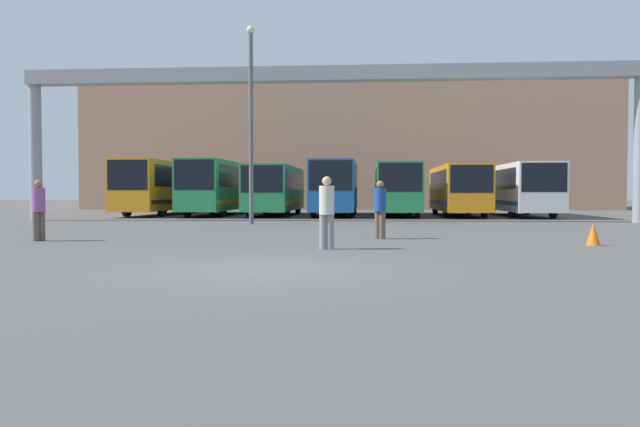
# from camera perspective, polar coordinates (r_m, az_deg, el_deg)

# --- Properties ---
(ground_plane) EXTENTS (200.00, 200.00, 0.00)m
(ground_plane) POSITION_cam_1_polar(r_m,az_deg,el_deg) (11.75, -5.47, -5.09)
(ground_plane) COLOR #514F4C
(building_backdrop) EXTENTS (45.33, 12.00, 11.48)m
(building_backdrop) POSITION_cam_1_polar(r_m,az_deg,el_deg) (57.75, 2.42, 6.22)
(building_backdrop) COLOR tan
(building_backdrop) RESTS_ON ground
(overhead_gantry) EXTENTS (30.02, 0.80, 7.51)m
(overhead_gantry) POSITION_cam_1_polar(r_m,az_deg,el_deg) (30.73, 0.62, 11.08)
(overhead_gantry) COLOR gray
(overhead_gantry) RESTS_ON ground
(bus_slot_0) EXTENTS (2.50, 11.81, 3.33)m
(bus_slot_0) POSITION_cam_1_polar(r_m,az_deg,el_deg) (41.37, -14.20, 2.55)
(bus_slot_0) COLOR orange
(bus_slot_0) RESTS_ON ground
(bus_slot_1) EXTENTS (2.45, 10.29, 3.33)m
(bus_slot_1) POSITION_cam_1_polar(r_m,az_deg,el_deg) (39.60, -9.43, 2.62)
(bus_slot_1) COLOR #268C4C
(bus_slot_1) RESTS_ON ground
(bus_slot_2) EXTENTS (2.52, 10.13, 3.01)m
(bus_slot_2) POSITION_cam_1_polar(r_m,az_deg,el_deg) (38.80, -4.10, 2.39)
(bus_slot_2) COLOR #268C4C
(bus_slot_2) RESTS_ON ground
(bus_slot_3) EXTENTS (2.56, 10.34, 3.26)m
(bus_slot_3) POSITION_cam_1_polar(r_m,az_deg,el_deg) (38.53, 1.42, 2.60)
(bus_slot_3) COLOR #1959A5
(bus_slot_3) RESTS_ON ground
(bus_slot_4) EXTENTS (2.53, 10.40, 3.12)m
(bus_slot_4) POSITION_cam_1_polar(r_m,az_deg,el_deg) (38.55, 6.97, 2.47)
(bus_slot_4) COLOR #268C4C
(bus_slot_4) RESTS_ON ground
(bus_slot_5) EXTENTS (2.47, 10.04, 2.99)m
(bus_slot_5) POSITION_cam_1_polar(r_m,az_deg,el_deg) (38.71, 12.51, 2.33)
(bus_slot_5) COLOR orange
(bus_slot_5) RESTS_ON ground
(bus_slot_6) EXTENTS (2.58, 10.19, 3.08)m
(bus_slot_6) POSITION_cam_1_polar(r_m,az_deg,el_deg) (39.48, 17.86, 2.35)
(bus_slot_6) COLOR silver
(bus_slot_6) RESTS_ON ground
(pedestrian_mid_left) EXTENTS (0.38, 0.38, 1.81)m
(pedestrian_mid_left) POSITION_cam_1_polar(r_m,az_deg,el_deg) (20.18, -24.33, 0.42)
(pedestrian_mid_left) COLOR brown
(pedestrian_mid_left) RESTS_ON ground
(pedestrian_near_right) EXTENTS (0.38, 0.38, 1.84)m
(pedestrian_near_right) POSITION_cam_1_polar(r_m,az_deg,el_deg) (15.71, 0.62, 0.27)
(pedestrian_near_right) COLOR gray
(pedestrian_near_right) RESTS_ON ground
(pedestrian_far_center) EXTENTS (0.37, 0.37, 1.80)m
(pedestrian_far_center) POSITION_cam_1_polar(r_m,az_deg,el_deg) (19.34, 5.52, 0.50)
(pedestrian_far_center) COLOR brown
(pedestrian_far_center) RESTS_ON ground
(traffic_cone) EXTENTS (0.38, 0.38, 0.61)m
(traffic_cone) POSITION_cam_1_polar(r_m,az_deg,el_deg) (18.45, 23.71, -1.74)
(traffic_cone) COLOR orange
(traffic_cone) RESTS_ON ground
(lamp_post) EXTENTS (0.36, 0.36, 8.88)m
(lamp_post) POSITION_cam_1_polar(r_m,az_deg,el_deg) (28.47, -6.33, 8.73)
(lamp_post) COLOR #595B60
(lamp_post) RESTS_ON ground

